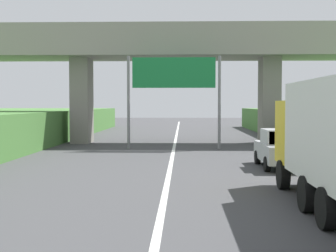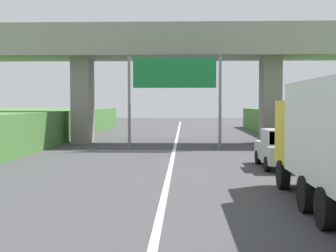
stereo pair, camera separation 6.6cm
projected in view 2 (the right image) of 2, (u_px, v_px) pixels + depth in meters
name	position (u px, v px, depth m)	size (l,w,h in m)	color
lane_centre_stripe	(173.00, 153.00, 26.98)	(0.20, 98.42, 0.01)	white
overpass_bridge	(176.00, 55.00, 33.98)	(40.00, 4.80, 8.34)	gray
overhead_highway_sign	(175.00, 80.00, 29.52)	(5.88, 0.18, 5.84)	slate
car_silver	(281.00, 149.00, 20.85)	(1.86, 4.10, 1.72)	#B2B5B7
construction_barrel_3	(332.00, 162.00, 19.29)	(0.57, 0.57, 0.90)	orange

